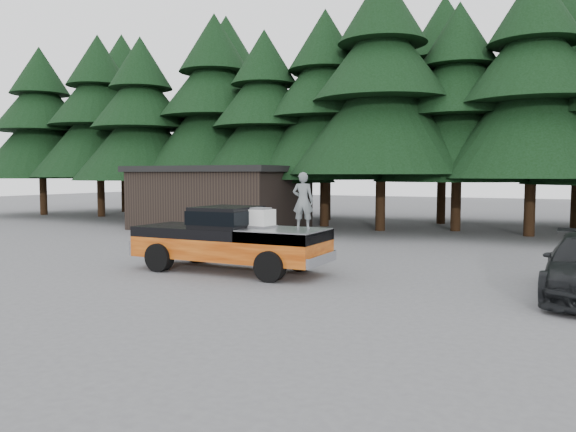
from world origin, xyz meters
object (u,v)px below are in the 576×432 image
at_px(air_compressor, 260,219).
at_px(utility_building, 221,197).
at_px(pickup_truck, 230,249).
at_px(man_on_bed, 303,201).

relative_size(air_compressor, utility_building, 0.09).
distance_m(pickup_truck, man_on_bed, 2.72).
xyz_separation_m(pickup_truck, air_compressor, (0.92, 0.16, 0.92)).
relative_size(pickup_truck, air_compressor, 8.12).
relative_size(man_on_bed, utility_building, 0.19).
xyz_separation_m(pickup_truck, man_on_bed, (2.29, 0.18, 1.47)).
height_order(man_on_bed, utility_building, utility_building).
bearing_deg(pickup_truck, man_on_bed, 4.56).
xyz_separation_m(air_compressor, man_on_bed, (1.37, 0.03, 0.55)).
bearing_deg(pickup_truck, air_compressor, 9.69).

